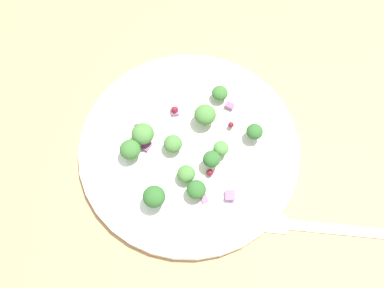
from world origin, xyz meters
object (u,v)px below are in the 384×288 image
Objects in this scene: broccoli_floret_0 at (196,190)px; plate at (192,150)px; fork at (323,228)px; broccoli_floret_2 at (130,150)px; broccoli_floret_1 at (153,196)px.

plate is at bearing -145.61° from broccoli_floret_0.
fork is (0.95, 18.93, -0.61)cm from plate.
fork is (-4.11, 15.46, -2.67)cm from broccoli_floret_0.
broccoli_floret_2 reaches higher than broccoli_floret_0.
broccoli_floret_1 is at bearing -69.07° from fork.
plate is 11.94× the size of broccoli_floret_0.
broccoli_floret_1 is 21.12cm from fork.
broccoli_floret_2 is at bearing -92.79° from broccoli_floret_0.
plate is at bearing -92.88° from fork.
broccoli_floret_0 is at bearing 87.21° from broccoli_floret_2.
broccoli_floret_1 reaches higher than broccoli_floret_0.
broccoli_floret_0 is 0.14× the size of fork.
broccoli_floret_0 is at bearing -75.12° from fork.
plate is 8.07cm from broccoli_floret_2.
broccoli_floret_2 reaches higher than fork.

